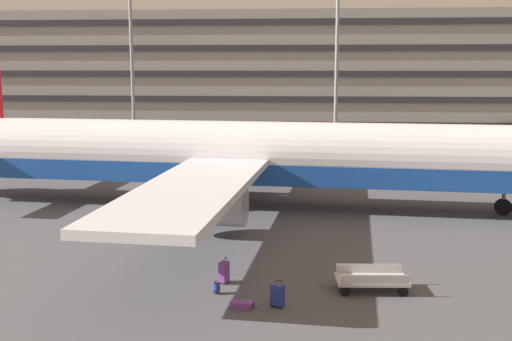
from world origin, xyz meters
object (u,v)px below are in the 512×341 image
Objects in this scene: suitcase_upright at (224,272)px; backpack_silver at (216,288)px; airliner at (245,156)px; suitcase_red at (242,305)px; baggage_cart at (372,280)px; suitcase_black at (277,295)px.

backpack_silver is (-0.14, -1.15, -0.23)m from suitcase_upright.
airliner is 42.44× the size of suitcase_upright.
suitcase_upright is 1.18m from backpack_silver.
baggage_cart is at bearing 23.50° from suitcase_red.
backpack_silver is at bearing -172.59° from baggage_cart.
airliner is 14.62m from backpack_silver.
airliner is at bearing 91.04° from backpack_silver.
suitcase_upright is at bearing 134.01° from suitcase_black.
airliner is at bearing 94.86° from suitcase_red.
suitcase_red is 5.01m from baggage_cart.
suitcase_black reaches higher than baggage_cart.
backpack_silver is 5.70m from baggage_cart.
suitcase_black reaches higher than backpack_silver.
baggage_cart is (4.58, 1.99, 0.30)m from suitcase_red.
suitcase_red is 0.80× the size of suitcase_upright.
suitcase_upright is at bearing 83.14° from backpack_silver.
airliner reaches higher than suitcase_black.
baggage_cart reaches higher than backpack_silver.
suitcase_black is (2.53, -15.42, -2.55)m from airliner.
baggage_cart reaches higher than suitcase_red.
baggage_cart is (3.38, 1.79, 0.00)m from suitcase_black.
airliner reaches higher than suitcase_red.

